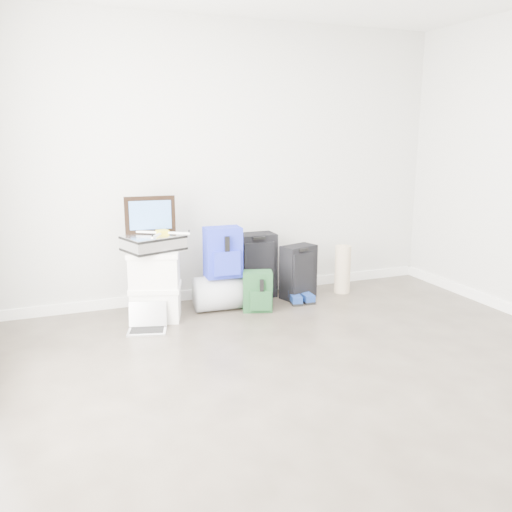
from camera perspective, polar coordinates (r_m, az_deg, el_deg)
name	(u,v)px	position (r m, az deg, el deg)	size (l,w,h in m)	color
ground	(359,406)	(3.55, 10.74, -15.23)	(5.00, 5.00, 0.00)	#362F27
room_envelope	(370,121)	(3.15, 11.94, 13.76)	(4.52, 5.02, 2.71)	beige
boxes_stack	(155,285)	(4.94, -10.56, -3.00)	(0.53, 0.48, 0.63)	white
briefcase	(153,243)	(4.84, -10.75, 1.36)	(0.48, 0.35, 0.14)	#B2B2B7
painting	(150,215)	(4.90, -11.09, 4.27)	(0.44, 0.07, 0.33)	black
drone	(162,232)	(4.82, -9.82, 2.45)	(0.44, 0.44, 0.05)	yellow
duffel_bag	(223,293)	(5.16, -3.52, -3.87)	(0.33, 0.33, 0.53)	#979A9F
blue_backpack	(223,253)	(5.03, -3.47, 0.30)	(0.34, 0.26, 0.47)	#1A26AE
large_suitcase	(255,265)	(5.50, -0.15, -1.00)	(0.42, 0.28, 0.65)	black
green_backpack	(258,292)	(5.10, 0.18, -3.82)	(0.31, 0.27, 0.38)	#123319
carry_on	(299,272)	(5.48, 4.51, -1.69)	(0.39, 0.31, 0.54)	black
shoes	(300,298)	(5.42, 4.68, -4.39)	(0.25, 0.28, 0.09)	black
rolled_rug	(343,269)	(5.73, 9.10, -1.39)	(0.16, 0.16, 0.50)	tan
laptop	(147,324)	(4.75, -11.37, -7.01)	(0.37, 0.31, 0.23)	silver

